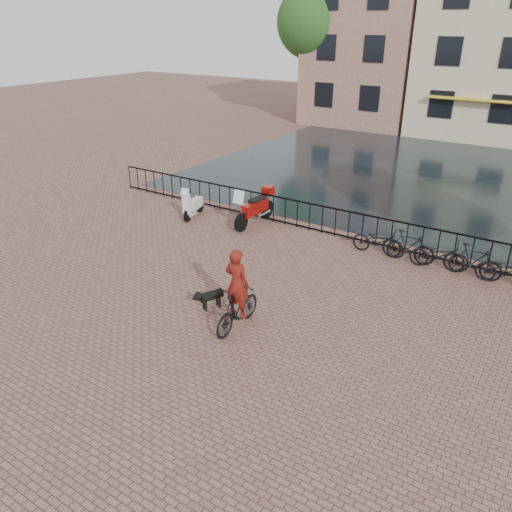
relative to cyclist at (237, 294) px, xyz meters
The scene contains 15 objects.
ground 1.79m from the cyclist, 108.53° to the right, with size 100.00×100.00×0.00m, color brown.
canal_water 15.89m from the cyclist, 91.75° to the left, with size 20.00×20.00×0.00m, color black.
railing 6.59m from the cyclist, 94.23° to the left, with size 20.00×0.05×1.02m.
canal_house_left 30.15m from the cyclist, 105.62° to the left, with size 7.50×9.00×12.80m.
canal_house_mid 28.98m from the cyclist, 89.97° to the left, with size 8.00×9.50×11.80m.
tree_far_left 28.61m from the cyclist, 114.20° to the left, with size 5.04×5.04×9.27m.
cyclist is the anchor object (origin of this frame).
dog 1.32m from the cyclist, 160.82° to the left, with size 0.62×0.92×0.60m.
motorcycle 6.88m from the cyclist, 119.94° to the left, with size 0.57×2.22×1.58m.
scooter 7.91m from the cyclist, 137.36° to the left, with size 0.75×1.50×1.34m.
parked_bike_0 6.12m from the cyclist, 77.54° to the left, with size 0.60×1.72×0.90m, color black.
parked_bike_1 6.39m from the cyclist, 69.17° to the left, with size 0.47×1.66×1.00m, color black.
parked_bike_2 6.78m from the cyclist, 61.63° to the left, with size 0.60×1.72×0.90m, color black.
parked_bike_3 7.28m from the cyclist, 55.03° to the left, with size 0.47×1.66×1.00m, color black.
parked_bike_4 7.87m from the cyclist, 49.34° to the left, with size 0.60×1.72×0.90m, color black.
Camera 1 is at (6.50, -6.93, 6.82)m, focal length 35.00 mm.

